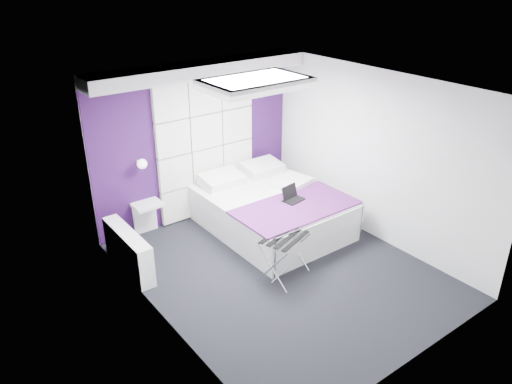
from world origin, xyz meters
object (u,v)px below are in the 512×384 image
at_px(bed, 272,210).
at_px(radiator, 128,251).
at_px(laptop, 292,196).
at_px(nightstand, 147,205).
at_px(wall_lamp, 141,163).
at_px(luggage_rack, 284,257).

bearing_deg(bed, radiator, 173.20).
xyz_separation_m(radiator, laptop, (2.43, -0.64, 0.39)).
distance_m(radiator, nightstand, 1.00).
xyz_separation_m(wall_lamp, radiator, (-0.64, -0.76, -0.92)).
height_order(radiator, bed, bed).
xyz_separation_m(wall_lamp, luggage_rack, (0.98, -2.19, -0.91)).
relative_size(nightstand, laptop, 1.38).
height_order(nightstand, laptop, laptop).
relative_size(wall_lamp, radiator, 0.12).
relative_size(radiator, laptop, 3.78).
bearing_deg(luggage_rack, laptop, 25.02).
bearing_deg(radiator, laptop, -14.76).
distance_m(radiator, laptop, 2.54).
xyz_separation_m(radiator, luggage_rack, (1.62, -1.43, 0.01)).
distance_m(radiator, luggage_rack, 2.16).
bearing_deg(luggage_rack, nightstand, 94.83).
bearing_deg(laptop, wall_lamp, 131.25).
height_order(wall_lamp, laptop, wall_lamp).
bearing_deg(radiator, wall_lamp, 49.90).
relative_size(bed, nightstand, 5.16).
bearing_deg(wall_lamp, laptop, -38.04).
xyz_separation_m(wall_lamp, nightstand, (0.02, -0.04, -0.69)).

